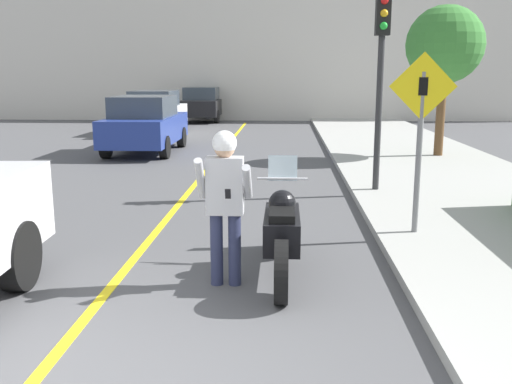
{
  "coord_description": "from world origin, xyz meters",
  "views": [
    {
      "loc": [
        1.3,
        -3.51,
        2.3
      ],
      "look_at": [
        0.97,
        3.02,
        0.95
      ],
      "focal_mm": 40.0,
      "sensor_mm": 36.0,
      "label": 1
    }
  ],
  "objects_px": {
    "parked_car_black": "(203,104)",
    "motorcycle": "(282,232)",
    "parked_car_blue": "(145,124)",
    "parked_car_white": "(155,112)",
    "street_tree": "(445,46)",
    "traffic_light": "(381,55)",
    "person_biker": "(225,192)",
    "crossing_sign": "(421,126)"
  },
  "relations": [
    {
      "from": "person_biker",
      "to": "parked_car_black",
      "type": "xyz_separation_m",
      "value": [
        -3.47,
        22.47,
        -0.2
      ]
    },
    {
      "from": "parked_car_blue",
      "to": "parked_car_white",
      "type": "bearing_deg",
      "value": 99.71
    },
    {
      "from": "person_biker",
      "to": "parked_car_white",
      "type": "bearing_deg",
      "value": 105.27
    },
    {
      "from": "parked_car_blue",
      "to": "parked_car_black",
      "type": "relative_size",
      "value": 1.0
    },
    {
      "from": "motorcycle",
      "to": "parked_car_black",
      "type": "height_order",
      "value": "parked_car_black"
    },
    {
      "from": "parked_car_black",
      "to": "parked_car_blue",
      "type": "bearing_deg",
      "value": -90.21
    },
    {
      "from": "street_tree",
      "to": "parked_car_black",
      "type": "height_order",
      "value": "street_tree"
    },
    {
      "from": "motorcycle",
      "to": "parked_car_white",
      "type": "height_order",
      "value": "parked_car_white"
    },
    {
      "from": "parked_car_white",
      "to": "traffic_light",
      "type": "bearing_deg",
      "value": -59.03
    },
    {
      "from": "parked_car_blue",
      "to": "parked_car_white",
      "type": "distance_m",
      "value": 5.59
    },
    {
      "from": "motorcycle",
      "to": "parked_car_white",
      "type": "bearing_deg",
      "value": 107.62
    },
    {
      "from": "person_biker",
      "to": "crossing_sign",
      "type": "xyz_separation_m",
      "value": [
        2.48,
        1.86,
        0.56
      ]
    },
    {
      "from": "person_biker",
      "to": "parked_car_blue",
      "type": "bearing_deg",
      "value": 108.0
    },
    {
      "from": "traffic_light",
      "to": "parked_car_blue",
      "type": "relative_size",
      "value": 0.87
    },
    {
      "from": "person_biker",
      "to": "parked_car_white",
      "type": "relative_size",
      "value": 0.41
    },
    {
      "from": "person_biker",
      "to": "parked_car_black",
      "type": "distance_m",
      "value": 22.74
    },
    {
      "from": "crossing_sign",
      "to": "street_tree",
      "type": "relative_size",
      "value": 0.62
    },
    {
      "from": "crossing_sign",
      "to": "traffic_light",
      "type": "bearing_deg",
      "value": 91.53
    },
    {
      "from": "traffic_light",
      "to": "parked_car_white",
      "type": "bearing_deg",
      "value": 120.97
    },
    {
      "from": "person_biker",
      "to": "parked_car_black",
      "type": "relative_size",
      "value": 0.41
    },
    {
      "from": "person_biker",
      "to": "parked_car_white",
      "type": "xyz_separation_m",
      "value": [
        -4.45,
        16.31,
        -0.2
      ]
    },
    {
      "from": "crossing_sign",
      "to": "parked_car_blue",
      "type": "relative_size",
      "value": 0.59
    },
    {
      "from": "person_biker",
      "to": "traffic_light",
      "type": "xyz_separation_m",
      "value": [
        2.4,
        4.89,
        1.6
      ]
    },
    {
      "from": "person_biker",
      "to": "traffic_light",
      "type": "distance_m",
      "value": 5.68
    },
    {
      "from": "motorcycle",
      "to": "person_biker",
      "type": "bearing_deg",
      "value": -150.76
    },
    {
      "from": "parked_car_black",
      "to": "motorcycle",
      "type": "bearing_deg",
      "value": -79.54
    },
    {
      "from": "street_tree",
      "to": "parked_car_black",
      "type": "xyz_separation_m",
      "value": [
        -8.31,
        12.72,
        -2.19
      ]
    },
    {
      "from": "crossing_sign",
      "to": "street_tree",
      "type": "distance_m",
      "value": 8.36
    },
    {
      "from": "traffic_light",
      "to": "parked_car_black",
      "type": "relative_size",
      "value": 0.87
    },
    {
      "from": "person_biker",
      "to": "parked_car_blue",
      "type": "xyz_separation_m",
      "value": [
        -3.51,
        10.8,
        -0.2
      ]
    },
    {
      "from": "parked_car_blue",
      "to": "street_tree",
      "type": "bearing_deg",
      "value": -7.13
    },
    {
      "from": "motorcycle",
      "to": "traffic_light",
      "type": "relative_size",
      "value": 0.64
    },
    {
      "from": "parked_car_blue",
      "to": "traffic_light",
      "type": "bearing_deg",
      "value": -45.0
    },
    {
      "from": "crossing_sign",
      "to": "parked_car_black",
      "type": "height_order",
      "value": "crossing_sign"
    },
    {
      "from": "traffic_light",
      "to": "street_tree",
      "type": "distance_m",
      "value": 5.46
    },
    {
      "from": "motorcycle",
      "to": "parked_car_black",
      "type": "distance_m",
      "value": 22.5
    },
    {
      "from": "traffic_light",
      "to": "parked_car_blue",
      "type": "distance_m",
      "value": 8.55
    },
    {
      "from": "parked_car_black",
      "to": "parked_car_white",
      "type": "bearing_deg",
      "value": -99.09
    },
    {
      "from": "motorcycle",
      "to": "person_biker",
      "type": "height_order",
      "value": "person_biker"
    },
    {
      "from": "traffic_light",
      "to": "parked_car_black",
      "type": "xyz_separation_m",
      "value": [
        -5.87,
        17.58,
        -1.8
      ]
    },
    {
      "from": "street_tree",
      "to": "parked_car_white",
      "type": "xyz_separation_m",
      "value": [
        -9.3,
        6.56,
        -2.19
      ]
    },
    {
      "from": "traffic_light",
      "to": "parked_car_white",
      "type": "relative_size",
      "value": 0.87
    }
  ]
}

